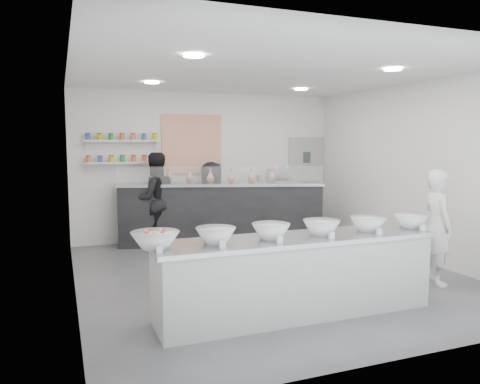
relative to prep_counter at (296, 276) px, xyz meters
name	(u,v)px	position (x,y,z in m)	size (l,w,h in m)	color
floor	(267,274)	(0.38, 1.63, -0.46)	(6.00, 6.00, 0.00)	#515156
ceiling	(269,73)	(0.38, 1.63, 2.54)	(6.00, 6.00, 0.00)	white
back_wall	(208,166)	(0.38, 4.63, 1.04)	(5.50, 5.50, 0.00)	white
left_wall	(72,181)	(-2.37, 1.63, 1.04)	(6.00, 6.00, 0.00)	white
right_wall	(416,171)	(3.13, 1.63, 1.04)	(6.00, 6.00, 0.00)	white
back_door	(306,184)	(2.68, 4.60, 0.59)	(0.88, 0.04, 2.10)	#9E9E9B
pattern_panel	(192,144)	(0.03, 4.61, 1.49)	(1.25, 0.03, 1.20)	#EB5624
jar_shelf_lower	(123,163)	(-1.37, 4.53, 1.14)	(1.45, 0.22, 0.04)	silver
jar_shelf_upper	(122,141)	(-1.37, 4.53, 1.56)	(1.45, 0.22, 0.04)	silver
preserve_jars	(122,148)	(-1.37, 4.51, 1.42)	(1.45, 0.10, 0.56)	#F25939
downlight_0	(194,56)	(-1.02, 0.63, 2.52)	(0.24, 0.24, 0.02)	white
downlight_1	(393,69)	(1.78, 0.63, 2.52)	(0.24, 0.24, 0.02)	white
downlight_2	(152,83)	(-1.02, 3.23, 2.52)	(0.24, 0.24, 0.02)	white
downlight_3	(301,89)	(1.78, 3.23, 2.52)	(0.24, 0.24, 0.02)	white
prep_counter	(296,276)	(0.00, 0.00, 0.00)	(3.36, 0.76, 0.92)	#AFAFAB
back_bar	(221,213)	(0.40, 3.88, 0.15)	(3.91, 0.72, 1.21)	black
sneeze_guard	(221,175)	(0.30, 3.55, 0.92)	(3.86, 0.02, 0.33)	white
espresso_ledge	(279,212)	(1.93, 4.41, 0.03)	(1.31, 0.42, 0.97)	#AFAFAB
espresso_machine	(282,179)	(1.98, 4.41, 0.73)	(0.56, 0.39, 0.43)	#93969E
cup_stacks	(256,182)	(1.38, 4.41, 0.68)	(0.25, 0.24, 0.34)	tan
prep_bowls	(297,229)	(0.00, 0.00, 0.54)	(3.68, 0.53, 0.17)	white
label_cards	(321,243)	(0.00, -0.54, 0.49)	(3.31, 0.04, 0.07)	white
cookie_bags	(221,176)	(0.40, 3.88, 0.89)	(2.15, 0.15, 0.27)	pink
woman_prep	(438,227)	(2.41, 0.35, 0.35)	(0.59, 0.39, 1.62)	white
staff_left	(155,200)	(-0.84, 4.15, 0.44)	(0.88, 0.68, 1.80)	black
staff_right	(212,202)	(0.32, 4.23, 0.35)	(0.79, 0.51, 1.61)	black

